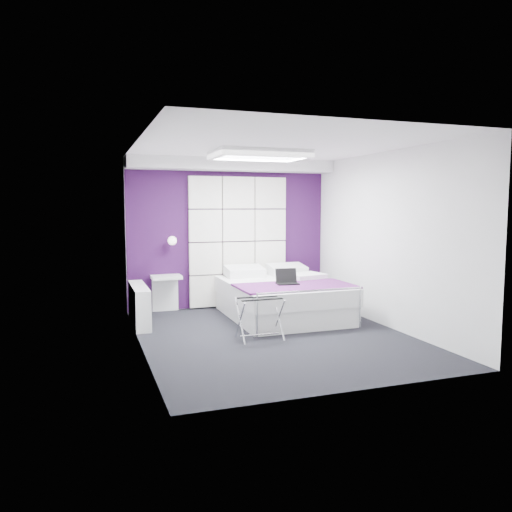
{
  "coord_description": "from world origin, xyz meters",
  "views": [
    {
      "loc": [
        -2.46,
        -6.33,
        1.8
      ],
      "look_at": [
        -0.14,
        0.35,
        1.09
      ],
      "focal_mm": 35.0,
      "sensor_mm": 36.0,
      "label": 1
    }
  ],
  "objects": [
    {
      "name": "floor",
      "position": [
        0.0,
        0.0,
        0.0
      ],
      "size": [
        4.4,
        4.4,
        0.0
      ],
      "primitive_type": "plane",
      "color": "black",
      "rests_on": "ground"
    },
    {
      "name": "ceiling",
      "position": [
        0.0,
        0.0,
        2.6
      ],
      "size": [
        4.4,
        4.4,
        0.0
      ],
      "primitive_type": "plane",
      "rotation": [
        3.14,
        0.0,
        0.0
      ],
      "color": "white",
      "rests_on": "wall_back"
    },
    {
      "name": "wall_back",
      "position": [
        0.0,
        2.2,
        1.3
      ],
      "size": [
        3.6,
        0.0,
        3.6
      ],
      "primitive_type": "plane",
      "rotation": [
        1.57,
        0.0,
        0.0
      ],
      "color": "silver",
      "rests_on": "floor"
    },
    {
      "name": "wall_left",
      "position": [
        -1.8,
        0.0,
        1.3
      ],
      "size": [
        0.0,
        4.4,
        4.4
      ],
      "primitive_type": "plane",
      "rotation": [
        1.57,
        0.0,
        1.57
      ],
      "color": "silver",
      "rests_on": "floor"
    },
    {
      "name": "wall_right",
      "position": [
        1.8,
        0.0,
        1.3
      ],
      "size": [
        0.0,
        4.4,
        4.4
      ],
      "primitive_type": "plane",
      "rotation": [
        1.57,
        0.0,
        -1.57
      ],
      "color": "silver",
      "rests_on": "floor"
    },
    {
      "name": "accent_wall",
      "position": [
        0.0,
        2.19,
        1.3
      ],
      "size": [
        3.58,
        0.02,
        2.58
      ],
      "primitive_type": "cube",
      "color": "#2E0D38",
      "rests_on": "wall_back"
    },
    {
      "name": "soffit",
      "position": [
        0.0,
        1.95,
        2.5
      ],
      "size": [
        3.58,
        0.5,
        0.2
      ],
      "primitive_type": "cube",
      "color": "white",
      "rests_on": "wall_back"
    },
    {
      "name": "headboard",
      "position": [
        0.15,
        2.14,
        1.17
      ],
      "size": [
        1.8,
        0.08,
        2.3
      ],
      "primitive_type": null,
      "color": "silver",
      "rests_on": "wall_back"
    },
    {
      "name": "skylight",
      "position": [
        0.0,
        0.6,
        2.55
      ],
      "size": [
        1.36,
        0.86,
        0.12
      ],
      "primitive_type": null,
      "color": "white",
      "rests_on": "ceiling"
    },
    {
      "name": "wall_lamp",
      "position": [
        -1.05,
        2.06,
        1.22
      ],
      "size": [
        0.15,
        0.15,
        0.15
      ],
      "primitive_type": "sphere",
      "color": "white",
      "rests_on": "wall_back"
    },
    {
      "name": "radiator",
      "position": [
        -1.69,
        1.3,
        0.3
      ],
      "size": [
        0.22,
        1.2,
        0.6
      ],
      "primitive_type": "cube",
      "color": "white",
      "rests_on": "floor"
    },
    {
      "name": "bed",
      "position": [
        0.56,
        1.07,
        0.32
      ],
      "size": [
        1.77,
        2.14,
        0.75
      ],
      "color": "white",
      "rests_on": "floor"
    },
    {
      "name": "nightstand",
      "position": [
        -1.16,
        2.02,
        0.61
      ],
      "size": [
        0.5,
        0.39,
        0.06
      ],
      "primitive_type": "cube",
      "color": "white",
      "rests_on": "wall_back"
    },
    {
      "name": "luggage_rack",
      "position": [
        -0.24,
        -0.09,
        0.28
      ],
      "size": [
        0.57,
        0.42,
        0.57
      ],
      "rotation": [
        0.0,
        0.0,
        0.0
      ],
      "color": "silver",
      "rests_on": "floor"
    },
    {
      "name": "laptop",
      "position": [
        0.48,
        0.69,
        0.66
      ],
      "size": [
        0.33,
        0.24,
        0.24
      ],
      "rotation": [
        0.0,
        0.0,
        -0.12
      ],
      "color": "black",
      "rests_on": "bed"
    }
  ]
}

